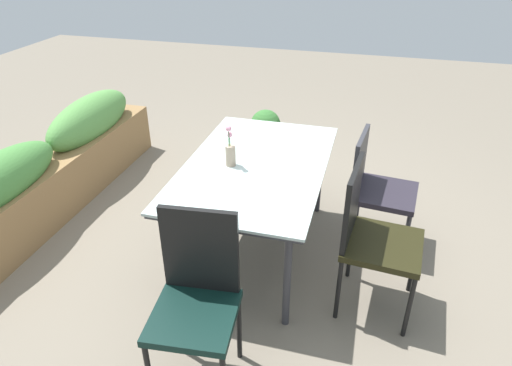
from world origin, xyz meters
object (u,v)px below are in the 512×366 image
(dining_table, at_px, (256,171))
(chair_end_left, at_px, (197,293))
(flower_vase, at_px, (230,152))
(potted_plant, at_px, (265,131))
(chair_near_right, at_px, (375,184))
(chair_near_left, at_px, (371,232))
(planter_box, at_px, (56,168))

(dining_table, height_order, chair_end_left, chair_end_left)
(flower_vase, distance_m, potted_plant, 1.80)
(chair_near_right, distance_m, chair_near_left, 0.67)
(chair_near_right, height_order, chair_near_left, chair_near_left)
(chair_end_left, distance_m, planter_box, 2.15)
(chair_near_right, height_order, chair_end_left, chair_end_left)
(chair_near_left, distance_m, chair_end_left, 1.09)
(dining_table, bearing_deg, flower_vase, 112.29)
(flower_vase, relative_size, planter_box, 0.11)
(dining_table, xyz_separation_m, chair_near_right, (0.34, -0.80, -0.18))
(chair_end_left, distance_m, potted_plant, 2.74)
(flower_vase, relative_size, potted_plant, 0.63)
(chair_near_right, xyz_separation_m, potted_plant, (1.29, 1.14, -0.25))
(chair_near_right, height_order, planter_box, chair_near_right)
(chair_near_left, bearing_deg, planter_box, -95.48)
(potted_plant, bearing_deg, planter_box, 136.04)
(flower_vase, bearing_deg, dining_table, -67.71)
(chair_end_left, height_order, flower_vase, flower_vase)
(flower_vase, bearing_deg, chair_near_right, -66.84)
(chair_near_left, relative_size, flower_vase, 3.27)
(chair_end_left, xyz_separation_m, flower_vase, (1.01, 0.15, 0.27))
(flower_vase, bearing_deg, potted_plant, 6.19)
(chair_near_right, xyz_separation_m, chair_near_left, (-0.67, 0.01, 0.05))
(chair_near_left, relative_size, planter_box, 0.37)
(dining_table, relative_size, flower_vase, 5.13)
(chair_near_left, xyz_separation_m, chair_end_left, (-0.75, 0.80, 0.01))
(chair_near_right, bearing_deg, dining_table, -60.60)
(chair_end_left, bearing_deg, chair_near_left, -142.45)
(planter_box, distance_m, potted_plant, 2.05)
(dining_table, height_order, chair_near_right, chair_near_right)
(chair_near_right, distance_m, chair_end_left, 1.63)
(chair_end_left, bearing_deg, planter_box, -40.89)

